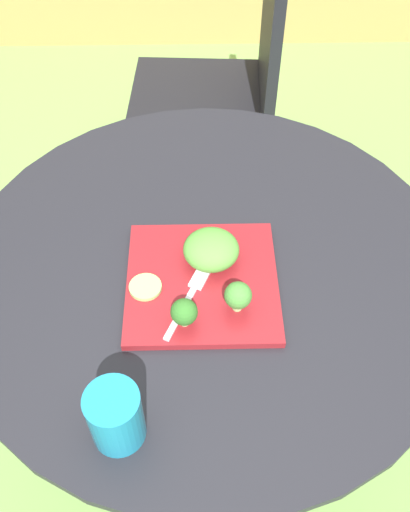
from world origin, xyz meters
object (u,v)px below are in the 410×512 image
object	(u,v)px
fork	(190,296)
salad_plate	(202,282)
patio_chair	(230,75)
drinking_glass	(116,418)

from	to	relation	value
fork	salad_plate	bearing A→B (deg)	60.04
patio_chair	salad_plate	xyz separation A→B (m)	(-0.10, -0.92, 0.18)
drinking_glass	fork	bearing A→B (deg)	65.78
fork	patio_chair	bearing A→B (deg)	82.92
salad_plate	drinking_glass	xyz separation A→B (m)	(-0.12, -0.26, 0.04)
salad_plate	fork	xyz separation A→B (m)	(-0.02, -0.04, 0.01)
patio_chair	fork	xyz separation A→B (m)	(-0.12, -0.95, 0.19)
salad_plate	fork	distance (m)	0.04
patio_chair	fork	distance (m)	0.98
drinking_glass	patio_chair	bearing A→B (deg)	79.45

